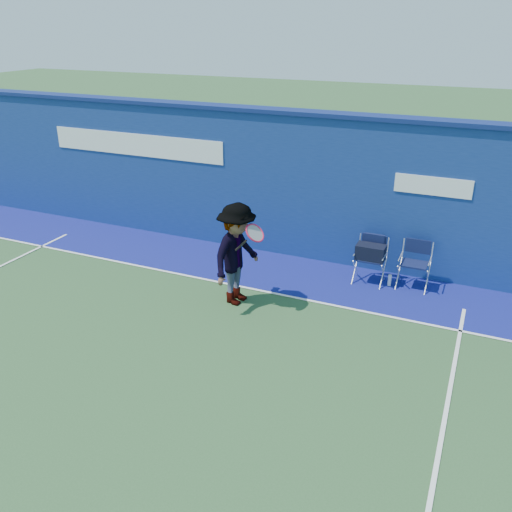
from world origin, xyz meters
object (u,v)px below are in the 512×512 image
at_px(water_bottle, 390,280).
at_px(directors_chair_left, 370,264).
at_px(directors_chair_right, 413,274).
at_px(tennis_player, 237,254).

bearing_deg(water_bottle, directors_chair_left, 178.82).
bearing_deg(directors_chair_left, water_bottle, -1.18).
bearing_deg(directors_chair_right, directors_chair_left, -171.97).
xyz_separation_m(directors_chair_right, tennis_player, (-2.82, -1.87, 0.65)).
height_order(directors_chair_left, water_bottle, directors_chair_left).
height_order(water_bottle, tennis_player, tennis_player).
distance_m(directors_chair_right, tennis_player, 3.45).
distance_m(directors_chair_right, water_bottle, 0.46).
relative_size(directors_chair_right, water_bottle, 3.93).
xyz_separation_m(water_bottle, tennis_player, (-2.41, -1.74, 0.82)).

